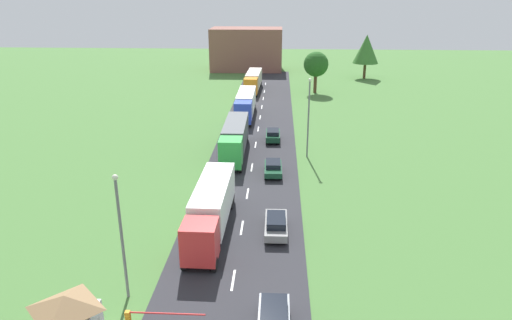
{
  "coord_description": "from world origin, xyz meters",
  "views": [
    {
      "loc": [
        2.86,
        -16.29,
        18.29
      ],
      "look_at": [
        0.57,
        28.55,
        1.74
      ],
      "focal_mm": 32.37,
      "sensor_mm": 36.0,
      "label": 1
    }
  ],
  "objects_px": {
    "truck_second": "(235,137)",
    "lamppost_second": "(309,115)",
    "tree_maple": "(316,64)",
    "truck_fourth": "(253,80)",
    "truck_third": "(246,103)",
    "car_third": "(273,168)",
    "car_second": "(276,224)",
    "barrier_gate": "(142,317)",
    "car_fourth": "(273,135)",
    "tree_oak": "(366,49)",
    "person_lead": "(92,311)",
    "car_lead": "(274,319)",
    "distant_building": "(247,49)",
    "lamppost_lead": "(121,232)",
    "truck_lead": "(211,207)"
  },
  "relations": [
    {
      "from": "person_lead",
      "to": "distant_building",
      "type": "distance_m",
      "value": 91.7
    },
    {
      "from": "car_fourth",
      "to": "tree_oak",
      "type": "relative_size",
      "value": 0.45
    },
    {
      "from": "car_second",
      "to": "car_third",
      "type": "height_order",
      "value": "car_second"
    },
    {
      "from": "car_lead",
      "to": "truck_third",
      "type": "bearing_deg",
      "value": 96.06
    },
    {
      "from": "truck_second",
      "to": "lamppost_second",
      "type": "relative_size",
      "value": 1.37
    },
    {
      "from": "tree_maple",
      "to": "truck_fourth",
      "type": "bearing_deg",
      "value": 175.58
    },
    {
      "from": "car_third",
      "to": "person_lead",
      "type": "height_order",
      "value": "person_lead"
    },
    {
      "from": "car_third",
      "to": "barrier_gate",
      "type": "relative_size",
      "value": 0.91
    },
    {
      "from": "car_lead",
      "to": "car_second",
      "type": "distance_m",
      "value": 11.36
    },
    {
      "from": "truck_fourth",
      "to": "car_second",
      "type": "relative_size",
      "value": 2.81
    },
    {
      "from": "truck_second",
      "to": "tree_maple",
      "type": "bearing_deg",
      "value": 71.77
    },
    {
      "from": "person_lead",
      "to": "tree_maple",
      "type": "bearing_deg",
      "value": 75.21
    },
    {
      "from": "person_lead",
      "to": "tree_maple",
      "type": "xyz_separation_m",
      "value": [
        17.34,
        65.66,
        4.45
      ]
    },
    {
      "from": "tree_oak",
      "to": "distant_building",
      "type": "distance_m",
      "value": 28.56
    },
    {
      "from": "truck_third",
      "to": "car_second",
      "type": "xyz_separation_m",
      "value": [
        5.02,
        -35.93,
        -1.31
      ]
    },
    {
      "from": "truck_third",
      "to": "tree_maple",
      "type": "bearing_deg",
      "value": 57.46
    },
    {
      "from": "truck_second",
      "to": "barrier_gate",
      "type": "relative_size",
      "value": 2.72
    },
    {
      "from": "truck_third",
      "to": "car_fourth",
      "type": "bearing_deg",
      "value": -69.85
    },
    {
      "from": "truck_second",
      "to": "car_lead",
      "type": "bearing_deg",
      "value": -80.45
    },
    {
      "from": "truck_fourth",
      "to": "car_second",
      "type": "distance_m",
      "value": 55.63
    },
    {
      "from": "truck_second",
      "to": "truck_third",
      "type": "distance_m",
      "value": 17.41
    },
    {
      "from": "truck_second",
      "to": "tree_oak",
      "type": "relative_size",
      "value": 1.34
    },
    {
      "from": "lamppost_second",
      "to": "tree_oak",
      "type": "distance_m",
      "value": 54.11
    },
    {
      "from": "truck_second",
      "to": "distant_building",
      "type": "bearing_deg",
      "value": 92.69
    },
    {
      "from": "car_second",
      "to": "tree_oak",
      "type": "xyz_separation_m",
      "value": [
        18.7,
        70.22,
        5.52
      ]
    },
    {
      "from": "car_fourth",
      "to": "barrier_gate",
      "type": "relative_size",
      "value": 0.91
    },
    {
      "from": "truck_third",
      "to": "car_third",
      "type": "bearing_deg",
      "value": -78.9
    },
    {
      "from": "car_lead",
      "to": "person_lead",
      "type": "bearing_deg",
      "value": 178.98
    },
    {
      "from": "car_fourth",
      "to": "car_second",
      "type": "bearing_deg",
      "value": -88.44
    },
    {
      "from": "car_second",
      "to": "car_third",
      "type": "distance_m",
      "value": 12.56
    },
    {
      "from": "car_third",
      "to": "barrier_gate",
      "type": "distance_m",
      "value": 24.95
    },
    {
      "from": "truck_fourth",
      "to": "lamppost_lead",
      "type": "distance_m",
      "value": 64.2
    },
    {
      "from": "truck_fourth",
      "to": "barrier_gate",
      "type": "xyz_separation_m",
      "value": [
        -2.64,
        -66.74,
        -1.39
      ]
    },
    {
      "from": "truck_second",
      "to": "distant_building",
      "type": "height_order",
      "value": "distant_building"
    },
    {
      "from": "car_second",
      "to": "tree_oak",
      "type": "distance_m",
      "value": 72.88
    },
    {
      "from": "car_third",
      "to": "car_fourth",
      "type": "height_order",
      "value": "car_fourth"
    },
    {
      "from": "car_lead",
      "to": "car_fourth",
      "type": "relative_size",
      "value": 1.02
    },
    {
      "from": "tree_maple",
      "to": "distant_building",
      "type": "height_order",
      "value": "distant_building"
    },
    {
      "from": "barrier_gate",
      "to": "tree_oak",
      "type": "relative_size",
      "value": 0.49
    },
    {
      "from": "person_lead",
      "to": "distant_building",
      "type": "bearing_deg",
      "value": 88.39
    },
    {
      "from": "truck_third",
      "to": "tree_oak",
      "type": "height_order",
      "value": "tree_oak"
    },
    {
      "from": "barrier_gate",
      "to": "lamppost_lead",
      "type": "relative_size",
      "value": 0.55
    },
    {
      "from": "truck_third",
      "to": "car_third",
      "type": "distance_m",
      "value": 23.86
    },
    {
      "from": "car_second",
      "to": "lamppost_second",
      "type": "relative_size",
      "value": 0.5
    },
    {
      "from": "car_third",
      "to": "person_lead",
      "type": "relative_size",
      "value": 2.52
    },
    {
      "from": "car_fourth",
      "to": "truck_second",
      "type": "bearing_deg",
      "value": -128.56
    },
    {
      "from": "tree_oak",
      "to": "car_second",
      "type": "bearing_deg",
      "value": -104.91
    },
    {
      "from": "truck_lead",
      "to": "truck_fourth",
      "type": "xyz_separation_m",
      "value": [
        0.22,
        55.25,
        -0.07
      ]
    },
    {
      "from": "car_third",
      "to": "car_fourth",
      "type": "xyz_separation_m",
      "value": [
        -0.21,
        11.47,
        0.07
      ]
    },
    {
      "from": "barrier_gate",
      "to": "tree_maple",
      "type": "relative_size",
      "value": 0.6
    }
  ]
}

